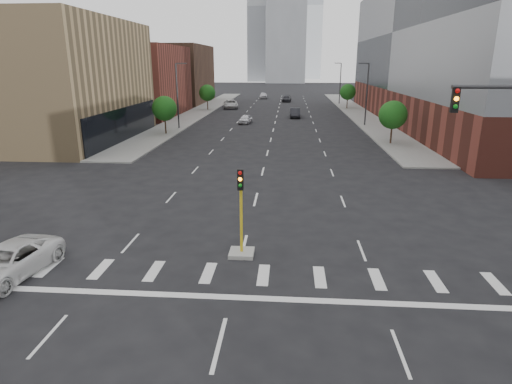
# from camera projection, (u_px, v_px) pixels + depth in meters

# --- Properties ---
(sidewalk_left_far) EXTENTS (5.00, 92.00, 0.15)m
(sidewalk_left_far) POSITION_uv_depth(u_px,v_px,m) (202.00, 110.00, 84.21)
(sidewalk_left_far) COLOR gray
(sidewalk_left_far) RESTS_ON ground
(sidewalk_right_far) EXTENTS (5.00, 92.00, 0.15)m
(sidewalk_right_far) POSITION_uv_depth(u_px,v_px,m) (356.00, 112.00, 82.01)
(sidewalk_right_far) COLOR gray
(sidewalk_right_far) RESTS_ON ground
(building_left_mid) EXTENTS (20.00, 24.00, 14.00)m
(building_left_mid) POSITION_uv_depth(u_px,v_px,m) (39.00, 81.00, 50.68)
(building_left_mid) COLOR #9C8058
(building_left_mid) RESTS_ON ground
(building_left_far_a) EXTENTS (20.00, 22.00, 12.00)m
(building_left_far_a) POSITION_uv_depth(u_px,v_px,m) (122.00, 81.00, 75.78)
(building_left_far_a) COLOR brown
(building_left_far_a) RESTS_ON ground
(building_left_far_b) EXTENTS (20.00, 24.00, 13.00)m
(building_left_far_b) POSITION_uv_depth(u_px,v_px,m) (164.00, 74.00, 100.44)
(building_left_far_b) COLOR brown
(building_left_far_b) RESTS_ON ground
(building_right_main) EXTENTS (24.00, 70.00, 22.00)m
(building_right_main) POSITION_uv_depth(u_px,v_px,m) (472.00, 50.00, 64.42)
(building_right_main) COLOR brown
(building_right_main) RESTS_ON ground
(tower_left) EXTENTS (22.00, 22.00, 70.00)m
(tower_left) POSITION_uv_depth(u_px,v_px,m) (271.00, 8.00, 212.87)
(tower_left) COLOR #B2B7BC
(tower_left) RESTS_ON ground
(tower_right) EXTENTS (20.00, 20.00, 80.00)m
(tower_right) POSITION_uv_depth(u_px,v_px,m) (305.00, 7.00, 248.27)
(tower_right) COLOR #B2B7BC
(tower_right) RESTS_ON ground
(tower_mid) EXTENTS (18.00, 18.00, 44.00)m
(tower_mid) POSITION_uv_depth(u_px,v_px,m) (286.00, 33.00, 196.98)
(tower_mid) COLOR slate
(tower_mid) RESTS_ON ground
(median_traffic_signal) EXTENTS (1.20, 1.20, 4.40)m
(median_traffic_signal) POSITION_uv_depth(u_px,v_px,m) (241.00, 237.00, 20.80)
(median_traffic_signal) COLOR #999993
(median_traffic_signal) RESTS_ON ground
(streetlight_right_a) EXTENTS (1.60, 0.22, 9.07)m
(streetlight_right_a) POSITION_uv_depth(u_px,v_px,m) (366.00, 92.00, 62.57)
(streetlight_right_a) COLOR #2D2D30
(streetlight_right_a) RESTS_ON ground
(streetlight_right_b) EXTENTS (1.60, 0.22, 9.07)m
(streetlight_right_b) POSITION_uv_depth(u_px,v_px,m) (340.00, 82.00, 95.96)
(streetlight_right_b) COLOR #2D2D30
(streetlight_right_b) RESTS_ON ground
(streetlight_left) EXTENTS (1.60, 0.22, 9.07)m
(streetlight_left) POSITION_uv_depth(u_px,v_px,m) (178.00, 93.00, 59.76)
(streetlight_left) COLOR #2D2D30
(streetlight_left) RESTS_ON ground
(tree_left_near) EXTENTS (3.20, 3.20, 4.85)m
(tree_left_near) POSITION_uv_depth(u_px,v_px,m) (164.00, 108.00, 55.50)
(tree_left_near) COLOR #382619
(tree_left_near) RESTS_ON ground
(tree_left_far) EXTENTS (3.20, 3.20, 4.85)m
(tree_left_far) POSITION_uv_depth(u_px,v_px,m) (207.00, 93.00, 84.13)
(tree_left_far) COLOR #382619
(tree_left_far) RESTS_ON ground
(tree_right_near) EXTENTS (3.20, 3.20, 4.85)m
(tree_right_near) POSITION_uv_depth(u_px,v_px,m) (393.00, 115.00, 48.68)
(tree_right_near) COLOR #382619
(tree_right_near) RESTS_ON ground
(tree_right_far) EXTENTS (3.20, 3.20, 4.85)m
(tree_right_far) POSITION_uv_depth(u_px,v_px,m) (348.00, 92.00, 86.85)
(tree_right_far) COLOR #382619
(tree_right_far) RESTS_ON ground
(car_near_left) EXTENTS (2.13, 4.14, 1.35)m
(car_near_left) POSITION_uv_depth(u_px,v_px,m) (246.00, 119.00, 66.51)
(car_near_left) COLOR silver
(car_near_left) RESTS_ON ground
(car_mid_right) EXTENTS (1.77, 4.92, 1.61)m
(car_mid_right) POSITION_uv_depth(u_px,v_px,m) (295.00, 113.00, 73.71)
(car_mid_right) COLOR black
(car_mid_right) RESTS_ON ground
(car_far_left) EXTENTS (3.78, 6.57, 1.72)m
(car_far_left) POSITION_uv_depth(u_px,v_px,m) (231.00, 104.00, 88.70)
(car_far_left) COLOR #BBBBBB
(car_far_left) RESTS_ON ground
(car_deep_right) EXTENTS (2.37, 4.99, 1.41)m
(car_deep_right) POSITION_uv_depth(u_px,v_px,m) (287.00, 99.00, 103.30)
(car_deep_right) COLOR black
(car_deep_right) RESTS_ON ground
(car_distant) EXTENTS (2.13, 4.84, 1.62)m
(car_distant) POSITION_uv_depth(u_px,v_px,m) (263.00, 95.00, 112.73)
(car_distant) COLOR silver
(car_distant) RESTS_ON ground
(parked_minivan) EXTENTS (3.14, 5.48, 1.44)m
(parked_minivan) POSITION_uv_depth(u_px,v_px,m) (8.00, 262.00, 18.77)
(parked_minivan) COLOR silver
(parked_minivan) RESTS_ON ground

